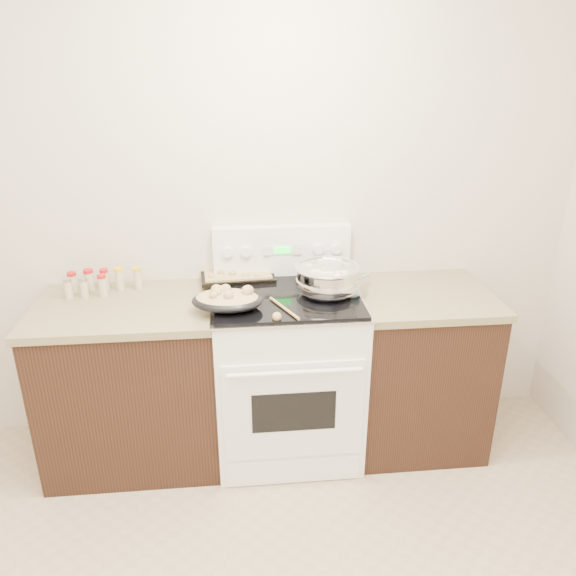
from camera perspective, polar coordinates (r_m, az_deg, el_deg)
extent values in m
cube|color=beige|center=(3.10, -7.29, 8.61)|extent=(4.00, 0.05, 2.70)
cube|color=black|center=(3.18, -15.36, -9.52)|extent=(0.90, 0.64, 0.88)
cube|color=brown|center=(2.97, -16.26, -1.96)|extent=(0.93, 0.67, 0.04)
cube|color=black|center=(3.29, 12.79, -8.15)|extent=(0.70, 0.64, 0.88)
cube|color=brown|center=(3.08, 13.51, -0.77)|extent=(0.73, 0.67, 0.04)
cube|color=white|center=(3.13, -0.09, -8.83)|extent=(0.76, 0.66, 0.92)
cube|color=white|center=(2.85, 0.59, -12.42)|extent=(0.70, 0.01, 0.55)
cube|color=black|center=(2.84, 0.61, -12.50)|extent=(0.42, 0.01, 0.22)
cylinder|color=white|center=(2.68, 0.71, -8.60)|extent=(0.65, 0.02, 0.02)
cube|color=white|center=(3.08, 0.56, -18.12)|extent=(0.70, 0.01, 0.14)
cube|color=silver|center=(2.91, -0.10, -0.97)|extent=(0.78, 0.68, 0.01)
cube|color=black|center=(2.91, -0.10, -0.75)|extent=(0.74, 0.64, 0.01)
cube|color=white|center=(3.13, -0.64, 3.83)|extent=(0.76, 0.07, 0.28)
cylinder|color=white|center=(3.07, -6.16, 3.60)|extent=(0.06, 0.02, 0.06)
cylinder|color=white|center=(3.07, -4.29, 3.67)|extent=(0.06, 0.02, 0.06)
cylinder|color=white|center=(3.10, 3.13, 3.91)|extent=(0.06, 0.02, 0.06)
cylinder|color=white|center=(3.12, 4.95, 3.97)|extent=(0.06, 0.02, 0.06)
cube|color=#19E533|center=(3.08, -0.57, 3.82)|extent=(0.09, 0.00, 0.04)
cube|color=silver|center=(3.08, -2.05, 3.77)|extent=(0.05, 0.00, 0.05)
cube|color=silver|center=(3.09, 0.92, 3.87)|extent=(0.05, 0.00, 0.05)
ellipsoid|color=silver|center=(2.89, 4.00, 0.63)|extent=(0.36, 0.36, 0.20)
cylinder|color=silver|center=(2.92, 3.97, -0.46)|extent=(0.18, 0.18, 0.01)
torus|color=silver|center=(2.87, 4.04, 2.10)|extent=(0.34, 0.34, 0.02)
cylinder|color=silver|center=(2.89, 4.01, 1.03)|extent=(0.32, 0.32, 0.11)
cylinder|color=brown|center=(2.87, 4.04, 1.88)|extent=(0.30, 0.30, 0.00)
cube|color=#F7EAB6|center=(2.93, 4.42, 2.45)|extent=(0.02, 0.02, 0.02)
cube|color=#F7EAB6|center=(2.80, 5.08, 1.46)|extent=(0.03, 0.03, 0.02)
cube|color=#F7EAB6|center=(2.81, 2.66, 1.54)|extent=(0.04, 0.04, 0.03)
cube|color=#F7EAB6|center=(2.85, 3.27, 1.89)|extent=(0.03, 0.03, 0.02)
cube|color=#F7EAB6|center=(2.79, 4.25, 1.41)|extent=(0.04, 0.04, 0.03)
cube|color=#F7EAB6|center=(2.89, 2.18, 2.18)|extent=(0.03, 0.03, 0.02)
cube|color=#F7EAB6|center=(2.85, 4.66, 1.82)|extent=(0.03, 0.03, 0.02)
cube|color=#F7EAB6|center=(2.79, 3.58, 1.40)|extent=(0.03, 0.03, 0.02)
cube|color=#F7EAB6|center=(2.97, 3.28, 2.73)|extent=(0.02, 0.02, 0.02)
cube|color=#F7EAB6|center=(2.81, 5.75, 1.48)|extent=(0.03, 0.03, 0.02)
cube|color=#F7EAB6|center=(2.92, 3.79, 2.36)|extent=(0.04, 0.04, 0.02)
cube|color=#F7EAB6|center=(2.82, 3.90, 1.64)|extent=(0.04, 0.04, 0.03)
cube|color=#F7EAB6|center=(2.80, 3.07, 1.52)|extent=(0.04, 0.04, 0.03)
cube|color=#F7EAB6|center=(2.76, 5.05, 1.10)|extent=(0.04, 0.04, 0.03)
cube|color=#F7EAB6|center=(2.79, 3.67, 1.43)|extent=(0.03, 0.03, 0.02)
ellipsoid|color=black|center=(2.75, -6.20, -1.29)|extent=(0.38, 0.30, 0.08)
ellipsoid|color=tan|center=(2.74, -6.21, -1.06)|extent=(0.34, 0.27, 0.06)
sphere|color=tan|center=(2.76, -6.93, -0.21)|extent=(0.05, 0.05, 0.05)
sphere|color=tan|center=(2.74, -4.08, -0.27)|extent=(0.06, 0.06, 0.06)
sphere|color=tan|center=(2.73, -4.20, -0.28)|extent=(0.05, 0.05, 0.05)
sphere|color=tan|center=(2.68, -6.06, -0.73)|extent=(0.05, 0.05, 0.05)
sphere|color=tan|center=(2.76, -7.29, -0.18)|extent=(0.05, 0.05, 0.05)
sphere|color=tan|center=(2.70, -7.61, -0.72)|extent=(0.04, 0.04, 0.04)
sphere|color=tan|center=(2.76, -6.34, -0.14)|extent=(0.05, 0.05, 0.05)
sphere|color=tan|center=(2.72, -7.27, -0.45)|extent=(0.05, 0.05, 0.05)
cube|color=black|center=(3.15, -5.17, 1.34)|extent=(0.42, 0.31, 0.02)
cube|color=tan|center=(3.14, -5.17, 1.54)|extent=(0.38, 0.27, 0.02)
sphere|color=tan|center=(3.15, -2.59, 1.88)|extent=(0.03, 0.03, 0.03)
sphere|color=tan|center=(3.12, -6.80, 1.60)|extent=(0.04, 0.04, 0.04)
sphere|color=tan|center=(3.07, -7.79, 1.21)|extent=(0.03, 0.03, 0.03)
sphere|color=tan|center=(3.11, -5.59, 1.50)|extent=(0.04, 0.04, 0.04)
sphere|color=tan|center=(3.08, -4.33, 1.33)|extent=(0.04, 0.04, 0.04)
sphere|color=tan|center=(3.11, -5.77, 1.47)|extent=(0.04, 0.04, 0.04)
sphere|color=tan|center=(3.19, -6.52, 2.08)|extent=(0.03, 0.03, 0.03)
sphere|color=tan|center=(3.19, -3.47, 2.15)|extent=(0.04, 0.04, 0.04)
sphere|color=tan|center=(3.06, -3.16, 1.23)|extent=(0.03, 0.03, 0.03)
sphere|color=tan|center=(3.09, -5.65, 1.49)|extent=(0.03, 0.03, 0.03)
cylinder|color=tan|center=(2.73, -0.39, -2.06)|extent=(0.13, 0.26, 0.01)
sphere|color=tan|center=(2.63, -1.14, -2.93)|extent=(0.04, 0.04, 0.04)
sphere|color=#78ABB3|center=(2.89, 6.52, -0.19)|extent=(0.09, 0.09, 0.09)
cylinder|color=#78ABB3|center=(2.98, 7.31, 1.03)|extent=(0.17, 0.25, 0.08)
cylinder|color=#BFB28C|center=(3.20, -21.02, 0.45)|extent=(0.05, 0.05, 0.09)
cylinder|color=#B21414|center=(3.19, -21.15, 1.34)|extent=(0.05, 0.05, 0.02)
cylinder|color=#BFB28C|center=(3.18, -19.53, 0.62)|extent=(0.05, 0.05, 0.10)
cylinder|color=#B21414|center=(3.16, -19.67, 1.63)|extent=(0.05, 0.05, 0.02)
cylinder|color=#BFB28C|center=(3.16, -18.10, 0.68)|extent=(0.04, 0.04, 0.10)
cylinder|color=#B21414|center=(3.14, -18.23, 1.68)|extent=(0.04, 0.04, 0.02)
cylinder|color=#BFB28C|center=(3.14, -16.74, 0.76)|extent=(0.05, 0.05, 0.11)
cylinder|color=gold|center=(3.12, -16.87, 1.83)|extent=(0.05, 0.05, 0.02)
cylinder|color=#BFB28C|center=(3.12, -14.98, 0.78)|extent=(0.04, 0.04, 0.11)
cylinder|color=gold|center=(3.09, -15.09, 1.84)|extent=(0.04, 0.04, 0.02)
cylinder|color=#BFB28C|center=(3.11, -21.42, -0.19)|extent=(0.04, 0.04, 0.09)
cylinder|color=#B2B2B7|center=(3.09, -21.57, 0.76)|extent=(0.04, 0.04, 0.02)
cylinder|color=#BFB28C|center=(3.10, -20.00, -0.09)|extent=(0.04, 0.04, 0.09)
cylinder|color=#B2B2B7|center=(3.08, -20.13, 0.85)|extent=(0.04, 0.04, 0.02)
cylinder|color=#BFB28C|center=(3.07, -18.30, 0.07)|extent=(0.04, 0.04, 0.10)
cylinder|color=#B21414|center=(3.05, -18.44, 1.13)|extent=(0.04, 0.04, 0.02)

